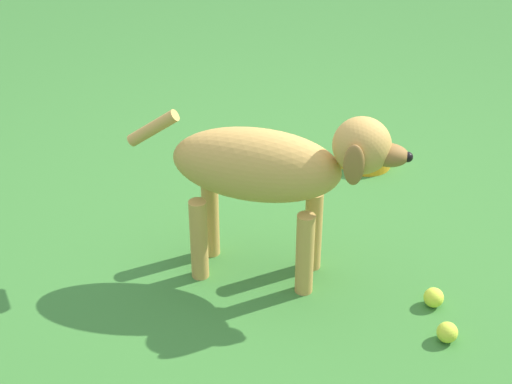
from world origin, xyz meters
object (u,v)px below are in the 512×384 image
at_px(water_bowl, 365,158).
at_px(tennis_ball_1, 447,332).
at_px(tennis_ball_2, 434,297).
at_px(dog, 272,170).

bearing_deg(water_bowl, tennis_ball_1, 158.92).
bearing_deg(water_bowl, tennis_ball_2, 159.44).
relative_size(dog, tennis_ball_2, 11.17).
distance_m(tennis_ball_1, tennis_ball_2, 0.17).
bearing_deg(tennis_ball_1, tennis_ball_2, -24.03).
xyz_separation_m(tennis_ball_1, water_bowl, (1.06, -0.41, -0.00)).
distance_m(dog, tennis_ball_1, 0.74).
bearing_deg(dog, water_bowl, 75.15).
distance_m(dog, water_bowl, 0.97).
bearing_deg(tennis_ball_2, dog, 44.57).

